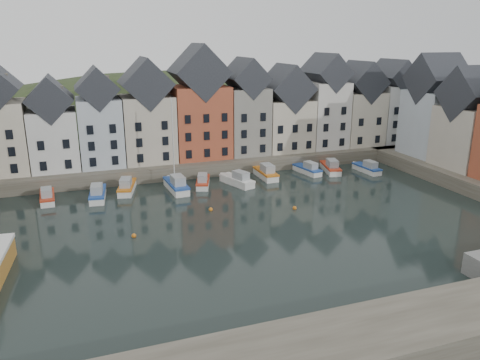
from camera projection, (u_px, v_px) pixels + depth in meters
name	position (u px, v px, depth m)	size (l,w,h in m)	color
ground	(265.00, 230.00, 51.85)	(260.00, 260.00, 0.00)	black
far_quay	(197.00, 159.00, 78.63)	(90.00, 16.00, 2.00)	#4A4639
hillside	(171.00, 213.00, 107.58)	(153.60, 70.40, 64.00)	#223118
far_terrace	(218.00, 113.00, 75.57)	(72.37, 8.16, 17.78)	beige
right_terrace	(474.00, 121.00, 68.05)	(8.30, 24.25, 16.36)	#AFB9C2
mooring_buoys	(217.00, 217.00, 55.34)	(20.50, 5.50, 0.50)	#C56817
boat_a	(47.00, 197.00, 60.82)	(2.00, 5.75, 2.18)	silver
boat_b	(98.00, 194.00, 61.77)	(2.64, 6.41, 2.39)	silver
boat_c	(127.00, 187.00, 64.67)	(3.35, 6.46, 2.37)	silver
boat_d	(177.00, 185.00, 65.13)	(2.52, 6.93, 13.03)	silver
boat_e	(203.00, 182.00, 67.24)	(3.41, 5.88, 2.16)	silver
boat_f	(238.00, 180.00, 67.78)	(3.84, 6.48, 2.38)	silver
boat_g	(265.00, 173.00, 71.36)	(2.07, 6.54, 2.51)	silver
boat_h	(308.00, 169.00, 73.62)	(2.71, 5.87, 2.17)	silver
boat_i	(331.00, 168.00, 74.40)	(3.43, 6.54, 2.40)	silver
boat_j	(367.00, 168.00, 74.31)	(2.11, 5.70, 2.15)	silver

